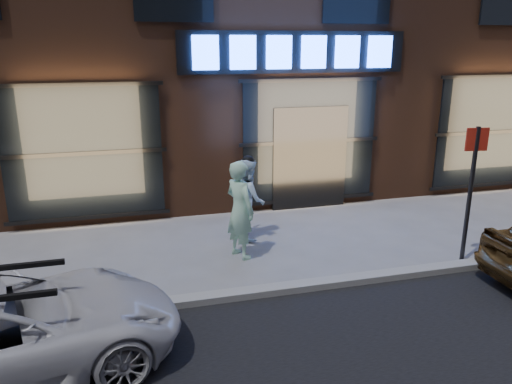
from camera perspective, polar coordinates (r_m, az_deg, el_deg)
The scene contains 5 objects.
ground at distance 8.81m, azimuth 15.10°, elevation -9.49°, with size 90.00×90.00×0.00m, color slate.
curb at distance 8.78m, azimuth 15.13°, elevation -9.14°, with size 60.00×0.25×0.12m, color gray.
man_bowtie at distance 9.01m, azimuth -1.84°, elevation -2.04°, with size 0.66×0.43×1.82m, color #A3D6AD.
man_cap at distance 9.95m, azimuth -0.90°, elevation -0.76°, with size 0.79×0.62×1.63m, color white.
sign_post at distance 9.36m, azimuth 23.40°, elevation 0.98°, with size 0.39×0.09×2.46m.
Camera 1 is at (-4.14, -6.78, 3.81)m, focal length 35.00 mm.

